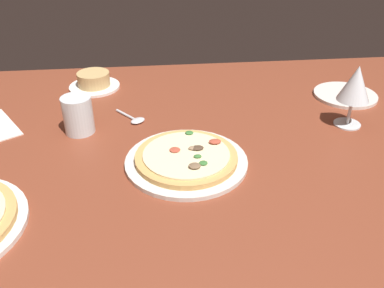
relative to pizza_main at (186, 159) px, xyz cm
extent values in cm
cube|color=brown|center=(3.15, 6.33, -3.16)|extent=(150.00, 110.00, 4.00)
cylinder|color=silver|center=(-0.04, -0.01, -0.66)|extent=(26.98, 26.98, 1.00)
cylinder|color=tan|center=(-0.04, -0.01, 0.44)|extent=(22.51, 22.51, 1.20)
cylinder|color=beige|center=(-0.04, -0.01, 1.24)|extent=(19.04, 19.04, 0.40)
ellipsoid|color=#387033|center=(2.24, -1.76, 1.71)|extent=(1.71, 1.31, 0.54)
ellipsoid|color=#AD4733|center=(-2.42, 1.43, 1.66)|extent=(2.39, 2.32, 0.45)
ellipsoid|color=#387033|center=(1.49, 8.62, 1.67)|extent=(1.94, 1.80, 0.47)
ellipsoid|color=#937556|center=(1.67, 1.63, 1.73)|extent=(2.15, 1.51, 0.58)
ellipsoid|color=#387033|center=(3.07, -4.44, 1.69)|extent=(1.79, 1.72, 0.51)
ellipsoid|color=#4C3828|center=(2.59, 1.55, 1.76)|extent=(2.79, 2.00, 0.64)
ellipsoid|color=#AD4733|center=(6.84, 3.72, 1.84)|extent=(2.77, 2.10, 0.80)
ellipsoid|color=brown|center=(1.20, -5.47, 1.81)|extent=(2.58, 2.25, 0.75)
cylinder|color=white|center=(-24.04, 44.15, -0.76)|extent=(15.20, 15.20, 0.80)
cylinder|color=tan|center=(-24.04, 44.15, 1.68)|extent=(9.67, 9.67, 4.10)
cylinder|color=silver|center=(42.75, 13.40, -0.96)|extent=(6.75, 6.75, 0.40)
cylinder|color=silver|center=(42.75, 13.40, 2.55)|extent=(0.80, 0.80, 6.63)
cone|color=silver|center=(42.75, 13.40, 10.32)|extent=(7.91, 7.91, 8.91)
cone|color=#5B0F19|center=(42.75, 13.40, 7.45)|extent=(2.53, 2.53, 3.16)
cylinder|color=silver|center=(-25.01, 16.99, 3.51)|extent=(7.34, 7.34, 9.34)
cylinder|color=silver|center=(-25.01, 16.99, 1.77)|extent=(6.75, 6.75, 5.86)
cylinder|color=silver|center=(49.50, 30.13, -0.71)|extent=(18.03, 18.03, 0.90)
ellipsoid|color=silver|center=(-10.79, 20.38, -0.66)|extent=(4.87, 4.70, 1.00)
cylinder|color=silver|center=(-13.65, 23.87, -0.81)|extent=(6.26, 7.42, 0.70)
camera|label=1|loc=(-6.81, -76.08, 50.23)|focal=39.00mm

